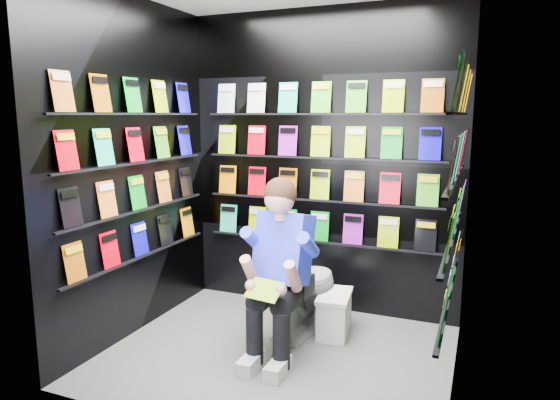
% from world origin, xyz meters
% --- Properties ---
extents(floor, '(2.40, 2.40, 0.00)m').
position_xyz_m(floor, '(0.00, 0.00, 0.00)').
color(floor, '#585856').
rests_on(floor, ground).
extents(wall_back, '(2.40, 0.04, 2.60)m').
position_xyz_m(wall_back, '(0.00, 1.00, 1.30)').
color(wall_back, black).
rests_on(wall_back, floor).
extents(wall_front, '(2.40, 0.04, 2.60)m').
position_xyz_m(wall_front, '(0.00, -1.00, 1.30)').
color(wall_front, black).
rests_on(wall_front, floor).
extents(wall_left, '(0.04, 2.00, 2.60)m').
position_xyz_m(wall_left, '(-1.20, 0.00, 1.30)').
color(wall_left, black).
rests_on(wall_left, floor).
extents(wall_right, '(0.04, 2.00, 2.60)m').
position_xyz_m(wall_right, '(1.20, 0.00, 1.30)').
color(wall_right, black).
rests_on(wall_right, floor).
extents(comics_back, '(2.10, 0.06, 1.37)m').
position_xyz_m(comics_back, '(0.00, 0.97, 1.31)').
color(comics_back, orange).
rests_on(comics_back, wall_back).
extents(comics_left, '(0.06, 1.70, 1.37)m').
position_xyz_m(comics_left, '(-1.17, 0.00, 1.31)').
color(comics_left, orange).
rests_on(comics_left, wall_left).
extents(comics_right, '(0.06, 1.70, 1.37)m').
position_xyz_m(comics_right, '(1.17, 0.00, 1.31)').
color(comics_right, orange).
rests_on(comics_right, wall_right).
extents(toilet, '(0.53, 0.81, 0.73)m').
position_xyz_m(toilet, '(0.02, 0.47, 0.37)').
color(toilet, white).
rests_on(toilet, floor).
extents(longbox, '(0.27, 0.43, 0.30)m').
position_xyz_m(longbox, '(0.28, 0.50, 0.15)').
color(longbox, white).
rests_on(longbox, floor).
extents(longbox_lid, '(0.29, 0.45, 0.03)m').
position_xyz_m(longbox_lid, '(0.28, 0.50, 0.32)').
color(longbox_lid, white).
rests_on(longbox_lid, longbox).
extents(reader, '(0.63, 0.83, 1.39)m').
position_xyz_m(reader, '(0.02, 0.09, 0.77)').
color(reader, '#1723F0').
rests_on(reader, toilet).
extents(held_comic, '(0.26, 0.18, 0.10)m').
position_xyz_m(held_comic, '(0.02, -0.26, 0.58)').
color(held_comic, green).
rests_on(held_comic, reader).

